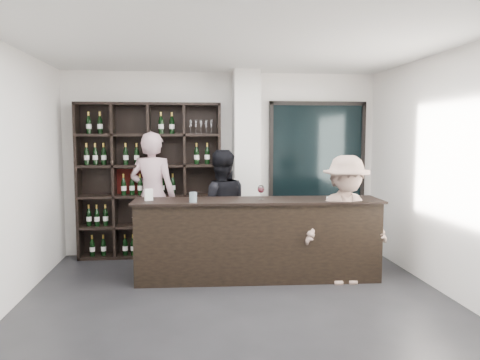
{
  "coord_description": "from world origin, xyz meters",
  "views": [
    {
      "loc": [
        -0.55,
        -4.78,
        1.91
      ],
      "look_at": [
        0.1,
        1.1,
        1.34
      ],
      "focal_mm": 35.0,
      "sensor_mm": 36.0,
      "label": 1
    }
  ],
  "objects": [
    {
      "name": "floor",
      "position": [
        0.0,
        0.0,
        -0.01
      ],
      "size": [
        5.0,
        5.5,
        0.01
      ],
      "primitive_type": "cube",
      "color": "black",
      "rests_on": "ground"
    },
    {
      "name": "wine_shelf",
      "position": [
        -1.15,
        2.57,
        1.2
      ],
      "size": [
        2.2,
        0.35,
        2.4
      ],
      "primitive_type": null,
      "color": "black",
      "rests_on": "floor"
    },
    {
      "name": "structural_column",
      "position": [
        0.35,
        2.47,
        1.45
      ],
      "size": [
        0.4,
        0.4,
        2.9
      ],
      "primitive_type": "cube",
      "color": "silver",
      "rests_on": "floor"
    },
    {
      "name": "glass_panel",
      "position": [
        1.55,
        2.69,
        1.4
      ],
      "size": [
        1.6,
        0.08,
        2.1
      ],
      "color": "black",
      "rests_on": "floor"
    },
    {
      "name": "tasting_counter",
      "position": [
        0.35,
        1.22,
        0.54
      ],
      "size": [
        3.24,
        0.67,
        1.07
      ],
      "rotation": [
        0.0,
        0.0,
        -0.04
      ],
      "color": "black",
      "rests_on": "floor"
    },
    {
      "name": "taster_pink",
      "position": [
        -1.1,
        2.4,
        0.98
      ],
      "size": [
        0.81,
        0.64,
        1.96
      ],
      "primitive_type": "imported",
      "rotation": [
        0.0,
        0.0,
        2.87
      ],
      "color": "#C89EA8",
      "rests_on": "floor"
    },
    {
      "name": "taster_black",
      "position": [
        -0.1,
        1.85,
        0.85
      ],
      "size": [
        0.84,
        0.66,
        1.7
      ],
      "primitive_type": "imported",
      "rotation": [
        0.0,
        0.0,
        3.16
      ],
      "color": "black",
      "rests_on": "floor"
    },
    {
      "name": "customer",
      "position": [
        1.44,
        0.93,
        0.83
      ],
      "size": [
        1.07,
        0.62,
        1.65
      ],
      "primitive_type": "imported",
      "rotation": [
        0.0,
        0.0,
        0.01
      ],
      "color": "gray",
      "rests_on": "floor"
    },
    {
      "name": "wine_glass",
      "position": [
        0.39,
        1.21,
        1.17
      ],
      "size": [
        0.09,
        0.09,
        0.21
      ],
      "primitive_type": null,
      "rotation": [
        0.0,
        0.0,
        0.03
      ],
      "color": "white",
      "rests_on": "tasting_counter"
    },
    {
      "name": "spit_cup",
      "position": [
        -0.5,
        1.07,
        1.13
      ],
      "size": [
        0.12,
        0.12,
        0.13
      ],
      "primitive_type": "cylinder",
      "rotation": [
        0.0,
        0.0,
        0.29
      ],
      "color": "silver",
      "rests_on": "tasting_counter"
    },
    {
      "name": "napkin_stack",
      "position": [
        1.33,
        1.2,
        1.08
      ],
      "size": [
        0.15,
        0.15,
        0.02
      ],
      "primitive_type": "cube",
      "rotation": [
        0.0,
        0.0,
        -0.31
      ],
      "color": "white",
      "rests_on": "tasting_counter"
    },
    {
      "name": "card_stand",
      "position": [
        -1.06,
        1.28,
        1.14
      ],
      "size": [
        0.11,
        0.08,
        0.15
      ],
      "primitive_type": "cube",
      "rotation": [
        0.0,
        0.0,
        0.33
      ],
      "color": "white",
      "rests_on": "tasting_counter"
    }
  ]
}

